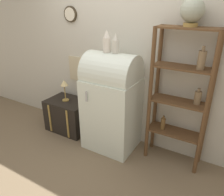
# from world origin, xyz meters

# --- Properties ---
(ground_plane) EXTENTS (12.00, 12.00, 0.00)m
(ground_plane) POSITION_xyz_m (0.00, 0.00, 0.00)
(ground_plane) COLOR #7A664C
(wall_back) EXTENTS (7.00, 0.09, 2.70)m
(wall_back) POSITION_xyz_m (-0.00, 0.57, 1.35)
(wall_back) COLOR beige
(wall_back) RESTS_ON ground_plane
(refrigerator) EXTENTS (0.72, 0.63, 1.42)m
(refrigerator) POSITION_xyz_m (-0.00, 0.25, 0.73)
(refrigerator) COLOR silver
(refrigerator) RESTS_ON ground_plane
(suitcase_trunk) EXTENTS (0.68, 0.49, 0.53)m
(suitcase_trunk) POSITION_xyz_m (-0.85, 0.27, 0.27)
(suitcase_trunk) COLOR black
(suitcase_trunk) RESTS_ON ground_plane
(shelf_unit) EXTENTS (0.72, 0.29, 1.77)m
(shelf_unit) POSITION_xyz_m (0.90, 0.38, 1.00)
(shelf_unit) COLOR brown
(shelf_unit) RESTS_ON ground_plane
(globe) EXTENTS (0.25, 0.25, 0.29)m
(globe) POSITION_xyz_m (0.90, 0.40, 1.93)
(globe) COLOR #AD8942
(globe) RESTS_ON shelf_unit
(vase_left) EXTENTS (0.10, 0.10, 0.28)m
(vase_left) POSITION_xyz_m (-0.06, 0.24, 1.55)
(vase_left) COLOR silver
(vase_left) RESTS_ON refrigerator
(vase_center) EXTENTS (0.09, 0.09, 0.25)m
(vase_center) POSITION_xyz_m (0.06, 0.25, 1.53)
(vase_center) COLOR beige
(vase_center) RESTS_ON refrigerator
(desk_lamp) EXTENTS (0.12, 0.12, 0.35)m
(desk_lamp) POSITION_xyz_m (-0.88, 0.26, 0.80)
(desk_lamp) COLOR #AD8942
(desk_lamp) RESTS_ON suitcase_trunk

